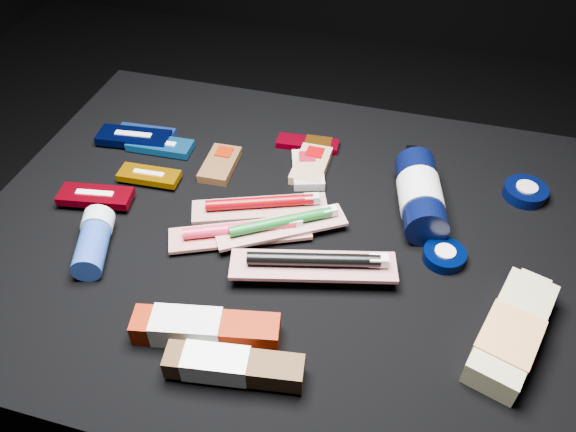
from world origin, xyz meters
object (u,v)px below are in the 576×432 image
(lotion_bottle, at_px, (420,195))
(deodorant_stick, at_px, (94,241))
(toothpaste_carton_red, at_px, (199,328))
(bodywash_bottle, at_px, (511,334))

(lotion_bottle, xyz_separation_m, deodorant_stick, (-0.47, -0.23, -0.01))
(toothpaste_carton_red, bearing_deg, bodywash_bottle, 3.13)
(deodorant_stick, height_order, toothpaste_carton_red, deodorant_stick)
(lotion_bottle, height_order, deodorant_stick, lotion_bottle)
(deodorant_stick, bearing_deg, bodywash_bottle, -19.17)
(toothpaste_carton_red, bearing_deg, deodorant_stick, 143.58)
(deodorant_stick, relative_size, toothpaste_carton_red, 0.62)
(lotion_bottle, relative_size, deodorant_stick, 1.77)
(lotion_bottle, bearing_deg, toothpaste_carton_red, -140.48)
(bodywash_bottle, xyz_separation_m, toothpaste_carton_red, (-0.40, -0.10, -0.00))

